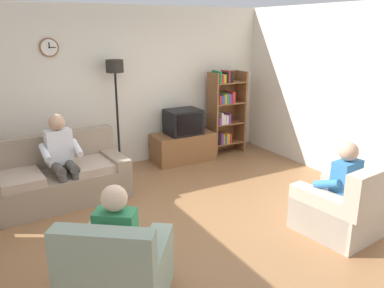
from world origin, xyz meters
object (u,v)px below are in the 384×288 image
at_px(armchair_near_window, 119,275).
at_px(person_in_left_armchair, 120,237).
at_px(armchair_near_bookshelf, 342,210).
at_px(bookshelf, 224,111).
at_px(couch, 56,180).
at_px(tv_stand, 183,147).
at_px(person_in_right_armchair, 338,183).
at_px(tv, 183,122).
at_px(person_on_couch, 62,155).
at_px(floor_lamp, 116,85).

distance_m(armchair_near_window, person_in_left_armchair, 0.33).
bearing_deg(armchair_near_bookshelf, bookshelf, 80.76).
bearing_deg(armchair_near_bookshelf, couch, 137.21).
bearing_deg(armchair_near_window, tv_stand, 53.89).
height_order(armchair_near_bookshelf, person_in_right_armchair, person_in_right_armchair).
height_order(tv, person_on_couch, person_on_couch).
xyz_separation_m(tv_stand, armchair_near_bookshelf, (0.40, -3.22, 0.03)).
xyz_separation_m(bookshelf, armchair_near_window, (-3.22, -3.20, -0.53)).
height_order(tv, armchair_near_bookshelf, tv).
height_order(tv_stand, bookshelf, bookshelf).
relative_size(tv, person_in_left_armchair, 0.54).
xyz_separation_m(tv, armchair_near_window, (-2.29, -3.11, -0.44)).
bearing_deg(person_in_right_armchair, armchair_near_bookshelf, -82.94).
bearing_deg(bookshelf, tv, -174.45).
relative_size(tv_stand, armchair_near_window, 0.93).
bearing_deg(person_in_left_armchair, floor_lamp, 71.29).
height_order(tv_stand, armchair_near_bookshelf, armchair_near_bookshelf).
distance_m(bookshelf, person_in_right_armchair, 3.25).
distance_m(tv, bookshelf, 0.94).
xyz_separation_m(bookshelf, person_on_couch, (-3.19, -0.85, -0.12)).
xyz_separation_m(floor_lamp, person_in_right_armchair, (1.55, -3.23, -0.85)).
relative_size(couch, floor_lamp, 1.06).
bearing_deg(armchair_near_bookshelf, person_on_couch, 137.46).
xyz_separation_m(tv, floor_lamp, (-1.16, 0.12, 0.72)).
distance_m(tv_stand, bookshelf, 1.09).
height_order(tv_stand, armchair_near_window, armchair_near_window).
bearing_deg(person_on_couch, bookshelf, 14.92).
bearing_deg(bookshelf, floor_lamp, 179.10).
bearing_deg(person_on_couch, couch, 131.26).
distance_m(armchair_near_window, person_on_couch, 2.39).
bearing_deg(couch, floor_lamp, 33.03).
relative_size(tv_stand, floor_lamp, 0.59).
bearing_deg(person_in_left_armchair, person_on_couch, 90.52).
distance_m(floor_lamp, person_on_couch, 1.59).
height_order(couch, person_on_couch, person_on_couch).
bearing_deg(tv, floor_lamp, 173.94).
relative_size(armchair_near_window, person_in_right_armchair, 1.06).
relative_size(tv, bookshelf, 0.38).
distance_m(couch, person_on_couch, 0.41).
distance_m(couch, armchair_near_window, 2.46).
distance_m(tv, armchair_near_bookshelf, 3.25).
distance_m(tv, person_in_left_armchair, 3.77).
relative_size(tv, armchair_near_window, 0.51).
distance_m(tv_stand, person_in_right_armchair, 3.17).
distance_m(tv, armchair_near_window, 3.89).
bearing_deg(tv, person_in_right_armchair, -82.88).
bearing_deg(person_in_right_armchair, tv, 97.12).
height_order(tv, floor_lamp, floor_lamp).
xyz_separation_m(bookshelf, armchair_near_bookshelf, (-0.53, -3.28, -0.53)).
height_order(couch, tv_stand, couch).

